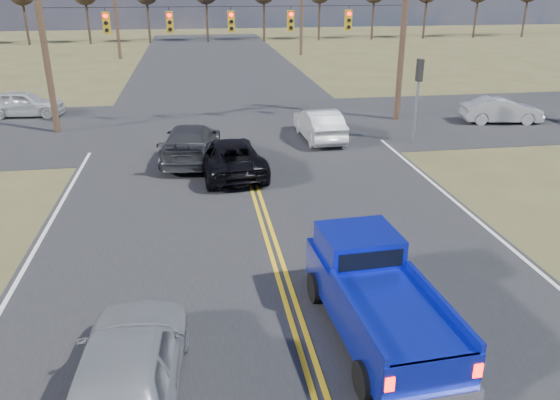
{
  "coord_description": "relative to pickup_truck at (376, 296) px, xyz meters",
  "views": [
    {
      "loc": [
        -1.99,
        -10.44,
        7.25
      ],
      "look_at": [
        0.2,
        3.56,
        1.5
      ],
      "focal_mm": 35.0,
      "sensor_mm": 36.0,
      "label": 1
    }
  ],
  "objects": [
    {
      "name": "white_car_queue",
      "position": [
        2.27,
        15.53,
        -0.18
      ],
      "size": [
        1.75,
        4.62,
        1.5
      ],
      "primitive_type": "imported",
      "rotation": [
        0.0,
        0.0,
        3.18
      ],
      "color": "#BCBCBC",
      "rests_on": "ground"
    },
    {
      "name": "ground",
      "position": [
        -1.6,
        0.8,
        -0.93
      ],
      "size": [
        160.0,
        160.0,
        0.0
      ],
      "primitive_type": "plane",
      "color": "brown",
      "rests_on": "ground"
    },
    {
      "name": "pickup_truck",
      "position": [
        0.0,
        0.0,
        0.0
      ],
      "size": [
        2.29,
        5.23,
        1.92
      ],
      "rotation": [
        0.0,
        0.0,
        0.06
      ],
      "color": "black",
      "rests_on": "ground"
    },
    {
      "name": "cross_car_west",
      "position": [
        -13.16,
        22.75,
        -0.19
      ],
      "size": [
        1.98,
        4.43,
        1.48
      ],
      "primitive_type": "imported",
      "rotation": [
        0.0,
        0.0,
        1.52
      ],
      "color": "silver",
      "rests_on": "ground"
    },
    {
      "name": "road_cross",
      "position": [
        -1.6,
        18.8,
        -0.93
      ],
      "size": [
        120.0,
        12.0,
        0.02
      ],
      "primitive_type": "cube",
      "color": "#28282B",
      "rests_on": "ground"
    },
    {
      "name": "utility_poles",
      "position": [
        -1.6,
        17.8,
        4.29
      ],
      "size": [
        19.6,
        58.32,
        10.0
      ],
      "color": "#473323",
      "rests_on": "ground"
    },
    {
      "name": "signal_gantry",
      "position": [
        -1.1,
        18.59,
        4.13
      ],
      "size": [
        19.6,
        4.83,
        10.0
      ],
      "color": "#473323",
      "rests_on": "ground"
    },
    {
      "name": "dgrey_car_queue",
      "position": [
        -3.88,
        13.18,
        -0.16
      ],
      "size": [
        2.86,
        5.58,
        1.55
      ],
      "primitive_type": "imported",
      "rotation": [
        0.0,
        0.0,
        3.01
      ],
      "color": "#323337",
      "rests_on": "ground"
    },
    {
      "name": "treeline",
      "position": [
        -1.6,
        27.76,
        4.77
      ],
      "size": [
        87.0,
        117.8,
        7.4
      ],
      "color": "#33261C",
      "rests_on": "ground"
    },
    {
      "name": "silver_suv",
      "position": [
        -5.05,
        -1.49,
        -0.11
      ],
      "size": [
        2.2,
        4.93,
        1.65
      ],
      "primitive_type": "imported",
      "rotation": [
        0.0,
        0.0,
        3.09
      ],
      "color": "#A1A4A9",
      "rests_on": "ground"
    },
    {
      "name": "cross_car_east_near",
      "position": [
        12.69,
        17.21,
        -0.25
      ],
      "size": [
        2.04,
        4.34,
        1.38
      ],
      "primitive_type": "imported",
      "rotation": [
        0.0,
        0.0,
        1.43
      ],
      "color": "#98999F",
      "rests_on": "ground"
    },
    {
      "name": "black_suv",
      "position": [
        -2.4,
        11.19,
        -0.22
      ],
      "size": [
        2.92,
        5.34,
        1.42
      ],
      "primitive_type": "imported",
      "rotation": [
        0.0,
        0.0,
        3.26
      ],
      "color": "black",
      "rests_on": "ground"
    },
    {
      "name": "road_main",
      "position": [
        -1.6,
        10.8,
        -0.93
      ],
      "size": [
        14.0,
        120.0,
        0.02
      ],
      "primitive_type": "cube",
      "color": "#28282B",
      "rests_on": "ground"
    }
  ]
}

